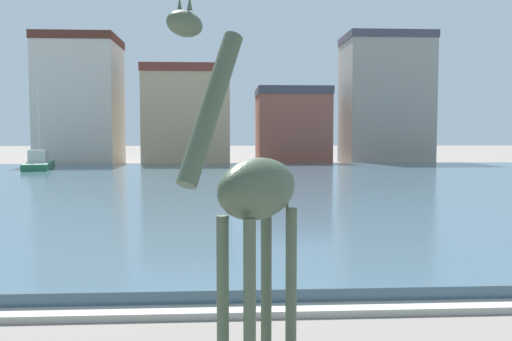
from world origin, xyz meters
TOP-DOWN VIEW (x-y plane):
  - harbor_water at (0.00, 28.82)m, footprint 85.50×42.65m
  - quay_edge_coping at (0.00, 7.25)m, footprint 85.50×0.50m
  - giraffe_statue at (-0.77, 4.96)m, footprint 1.81×2.31m
  - sailboat_green at (-16.36, 43.81)m, footprint 3.90×9.80m
  - townhouse_tall_gabled at (-15.58, 53.98)m, footprint 7.78×7.18m
  - townhouse_corner_house at (-4.75, 52.55)m, footprint 8.53×6.73m
  - townhouse_end_terrace at (6.04, 55.05)m, footprint 7.47×7.58m
  - townhouse_narrow_midrow at (16.31, 56.06)m, footprint 9.06×6.94m

SIDE VIEW (x-z plane):
  - quay_edge_coping at x=0.00m, z-range 0.00..0.12m
  - harbor_water at x=0.00m, z-range 0.00..0.35m
  - sailboat_green at x=-16.36m, z-range -2.91..4.15m
  - giraffe_statue at x=-0.77m, z-range 0.05..4.57m
  - townhouse_end_terrace at x=6.04m, z-range 0.01..7.95m
  - townhouse_corner_house at x=-4.75m, z-range 0.01..9.84m
  - townhouse_tall_gabled at x=-15.58m, z-range 0.02..12.92m
  - townhouse_narrow_midrow at x=16.31m, z-range 0.02..13.79m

